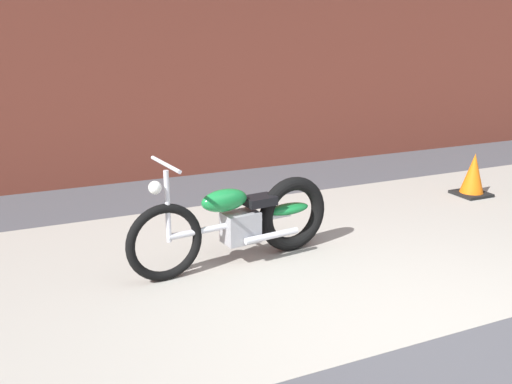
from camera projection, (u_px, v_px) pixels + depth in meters
ground_plane at (428, 341)px, 3.79m from camera, size 80.00×80.00×0.00m
sidewalk_slab at (305, 251)px, 5.32m from camera, size 36.00×3.50×0.01m
motorcycle_green at (248, 220)px, 4.99m from camera, size 2.00×0.58×1.03m
traffic_cone at (473, 177)px, 7.03m from camera, size 0.40×0.40×0.55m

